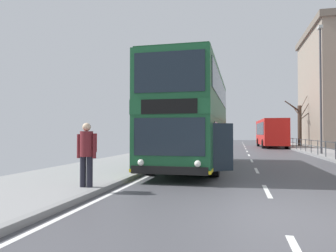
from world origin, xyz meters
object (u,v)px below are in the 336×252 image
at_px(street_lamp_far_side, 321,81).
at_px(bare_tree_far_01, 299,124).
at_px(double_decker_bus_main, 193,118).
at_px(background_bus_far_lane, 271,132).
at_px(pedestrian_with_backpack, 87,150).

height_order(street_lamp_far_side, bare_tree_far_01, street_lamp_far_side).
xyz_separation_m(double_decker_bus_main, background_bus_far_lane, (5.59, 22.74, -0.57)).
bearing_deg(double_decker_bus_main, street_lamp_far_side, 51.87).
relative_size(double_decker_bus_main, pedestrian_with_backpack, 6.02).
xyz_separation_m(background_bus_far_lane, pedestrian_with_backpack, (-7.52, -29.24, -0.56)).
distance_m(double_decker_bus_main, background_bus_far_lane, 23.42).
bearing_deg(double_decker_bus_main, pedestrian_with_backpack, -106.56).
height_order(double_decker_bus_main, street_lamp_far_side, street_lamp_far_side).
relative_size(pedestrian_with_backpack, bare_tree_far_01, 0.29).
relative_size(background_bus_far_lane, street_lamp_far_side, 1.05).
distance_m(street_lamp_far_side, bare_tree_far_01, 15.14).
distance_m(double_decker_bus_main, street_lamp_far_side, 12.88).
bearing_deg(street_lamp_far_side, double_decker_bus_main, -128.13).
bearing_deg(bare_tree_far_01, background_bus_far_lane, -149.63).
xyz_separation_m(pedestrian_with_backpack, street_lamp_far_side, (9.66, 16.34, 4.18)).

